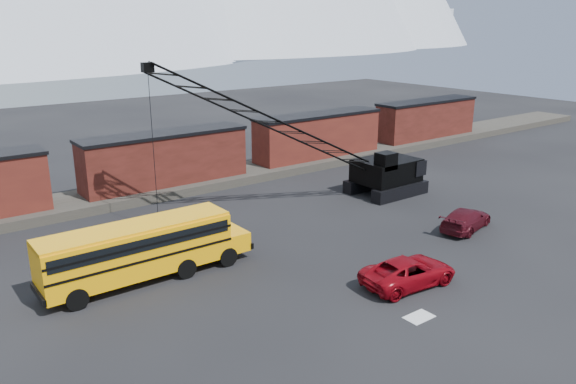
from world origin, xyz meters
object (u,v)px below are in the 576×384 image
Objects in this scene: school_bus at (143,248)px; crawler_crane at (279,126)px; maroon_suv at (466,219)px; red_pickup at (409,272)px.

school_bus is 0.54× the size of crawler_crane.
red_pickup is at bearing 95.79° from maroon_suv.
school_bus is 2.37× the size of maroon_suv.
red_pickup is at bearing -39.55° from school_bus.
crawler_crane reaches higher than maroon_suv.
maroon_suv is at bearing -54.68° from crawler_crane.
school_bus is 2.18× the size of red_pickup.
red_pickup is 1.09× the size of maroon_suv.
school_bus is 20.95m from maroon_suv.
red_pickup is (10.80, -8.91, -1.05)m from school_bus.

